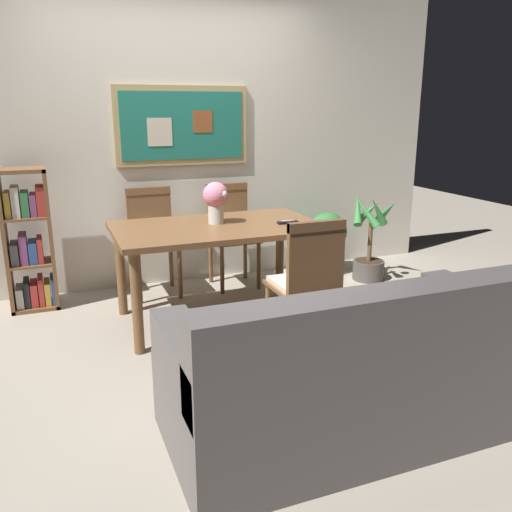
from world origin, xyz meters
TOP-DOWN VIEW (x-y plane):
  - ground_plane at (0.00, 0.00)m, footprint 12.00×12.00m
  - wall_back_with_painting at (0.00, 1.48)m, footprint 5.20×0.14m
  - dining_table at (0.06, 0.39)m, footprint 1.50×0.91m
  - dining_chair_far_left at (-0.28, 1.19)m, footprint 0.40×0.41m
  - dining_chair_far_right at (0.43, 1.17)m, footprint 0.40×0.41m
  - dining_chair_near_right at (0.41, -0.39)m, footprint 0.40×0.41m
  - leather_couch at (0.22, -1.28)m, footprint 1.80×0.84m
  - bookshelf at (-1.26, 1.16)m, footprint 0.36×0.28m
  - potted_ivy at (1.41, 1.15)m, footprint 0.37×0.37m
  - potted_palm at (1.66, 0.79)m, footprint 0.42×0.41m
  - flower_vase at (0.07, 0.46)m, footprint 0.19×0.19m
  - tv_remote at (0.56, 0.25)m, footprint 0.16×0.05m

SIDE VIEW (x-z plane):
  - ground_plane at x=0.00m, z-range 0.00..0.00m
  - potted_palm at x=1.66m, z-range -0.11..0.72m
  - leather_couch at x=0.22m, z-range -0.11..0.73m
  - potted_ivy at x=1.41m, z-range 0.03..0.62m
  - bookshelf at x=-1.26m, z-range -0.04..1.09m
  - dining_chair_far_left at x=-0.28m, z-range 0.08..0.99m
  - dining_chair_far_right at x=0.43m, z-range 0.08..0.99m
  - dining_chair_near_right at x=0.41m, z-range 0.08..0.99m
  - dining_table at x=0.06m, z-range 0.27..1.01m
  - tv_remote at x=0.56m, z-range 0.73..0.76m
  - flower_vase at x=0.07m, z-range 0.76..1.07m
  - wall_back_with_painting at x=0.00m, z-range 0.00..2.60m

